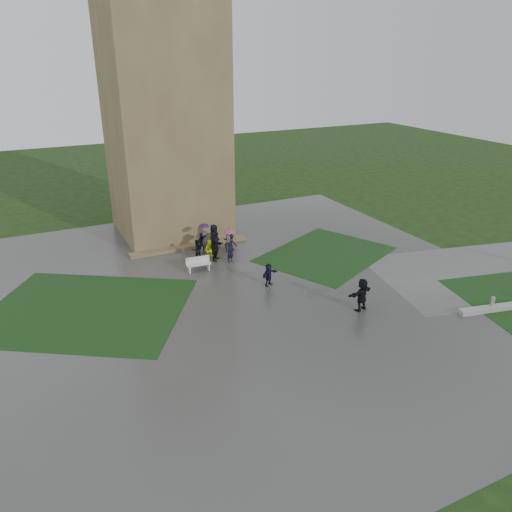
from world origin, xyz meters
name	(u,v)px	position (x,y,z in m)	size (l,w,h in m)	color
ground	(250,309)	(0.00, 0.00, 0.00)	(120.00, 120.00, 0.00)	black
plaza	(236,294)	(0.00, 2.00, 0.01)	(34.00, 34.00, 0.02)	#373734
lawn_inset_left	(86,309)	(-8.50, 4.00, 0.03)	(11.00, 9.00, 0.01)	black
lawn_inset_right	(326,254)	(8.50, 5.00, 0.03)	(9.00, 7.00, 0.01)	black
tower	(164,118)	(0.00, 15.00, 9.00)	(8.00, 8.00, 18.00)	brown
tower_plinth	(189,246)	(0.00, 10.60, 0.13)	(9.00, 0.80, 0.22)	brown
bench	(198,264)	(-0.81, 6.34, 0.51)	(1.68, 0.62, 0.96)	silver
visitor_cluster	(215,243)	(1.23, 8.35, 1.00)	(3.59, 3.72, 2.45)	black
pedestrian_mid	(269,275)	(2.41, 2.27, 0.75)	(1.36, 0.49, 1.46)	black
pedestrian_near	(362,294)	(5.66, -2.92, 0.99)	(1.80, 0.65, 1.94)	black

